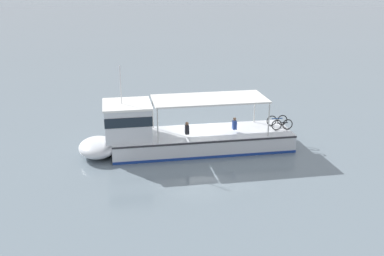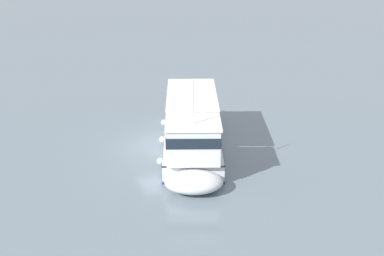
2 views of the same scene
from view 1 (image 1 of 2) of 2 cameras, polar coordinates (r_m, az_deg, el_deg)
ground_plane at (r=30.38m, az=0.56°, el=-1.30°), size 400.00×400.00×0.00m
ferry_main at (r=27.99m, az=-2.05°, el=-0.86°), size 6.60×13.06×5.32m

